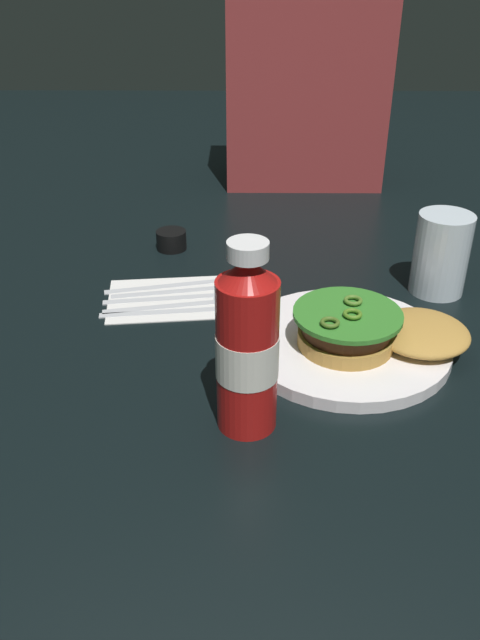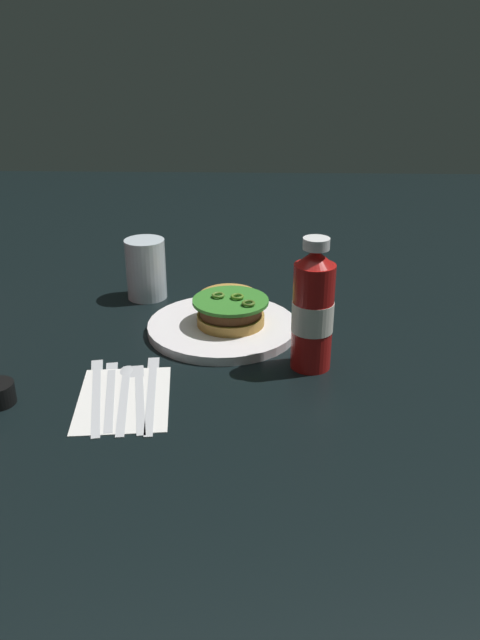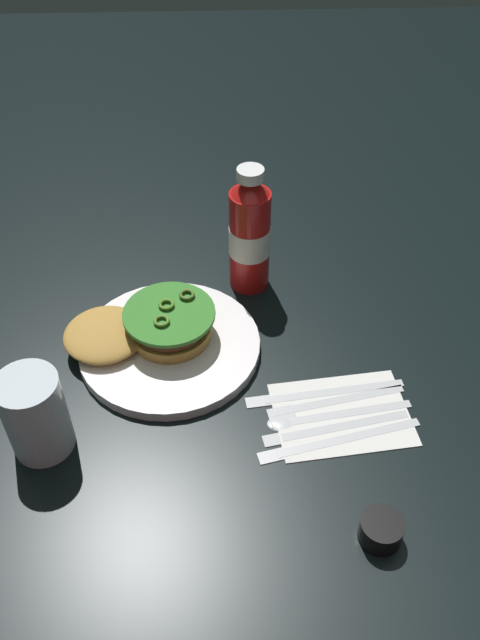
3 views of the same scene
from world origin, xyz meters
TOP-DOWN VIEW (x-y plane):
  - ground_plane at (0.00, 0.00)m, footprint 3.00×3.00m
  - dinner_plate at (0.10, -0.11)m, footprint 0.26×0.26m
  - burger_sandwich at (0.14, -0.12)m, footprint 0.22×0.13m
  - ketchup_bottle at (-0.02, -0.25)m, footprint 0.06×0.06m
  - water_glass at (0.26, 0.05)m, footprint 0.08×0.08m
  - condiment_cup at (-0.14, 0.20)m, footprint 0.05×0.05m
  - napkin at (-0.13, 0.02)m, footprint 0.19×0.15m
  - steak_knife at (-0.10, -0.01)m, footprint 0.22×0.04m
  - fork_utensil at (-0.11, 0.01)m, footprint 0.19×0.05m
  - spoon_utensil at (-0.10, 0.03)m, footprint 0.20×0.04m
  - table_knife at (-0.10, 0.05)m, footprint 0.20×0.05m
  - butter_knife at (-0.11, 0.07)m, footprint 0.22×0.06m

SIDE VIEW (x-z plane):
  - ground_plane at x=0.00m, z-range 0.00..0.00m
  - napkin at x=-0.13m, z-range 0.00..0.00m
  - spoon_utensil at x=-0.10m, z-range 0.00..0.01m
  - steak_knife at x=-0.10m, z-range 0.00..0.01m
  - fork_utensil at x=-0.11m, z-range 0.00..0.01m
  - butter_knife at x=-0.11m, z-range 0.00..0.01m
  - table_knife at x=-0.10m, z-range 0.00..0.01m
  - dinner_plate at x=0.10m, z-range 0.00..0.02m
  - condiment_cup at x=-0.14m, z-range 0.00..0.03m
  - burger_sandwich at x=0.14m, z-range 0.01..0.06m
  - water_glass at x=0.26m, z-range 0.00..0.12m
  - ketchup_bottle at x=-0.02m, z-range -0.01..0.20m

